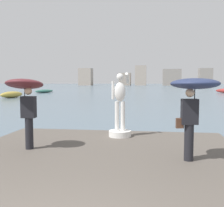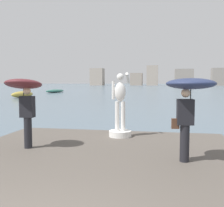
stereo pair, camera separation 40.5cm
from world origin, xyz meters
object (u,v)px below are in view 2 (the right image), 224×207
(boat_mid, at_px, (22,94))
(boat_leftward, at_px, (55,91))
(statue_white_figure, at_px, (120,114))
(onlooker_right, at_px, (189,93))
(onlooker_left, at_px, (25,93))

(boat_mid, distance_m, boat_leftward, 16.38)
(statue_white_figure, height_order, onlooker_right, statue_white_figure)
(onlooker_left, distance_m, onlooker_right, 4.47)
(statue_white_figure, height_order, onlooker_left, statue_white_figure)
(onlooker_right, distance_m, boat_leftward, 49.89)
(onlooker_right, bearing_deg, onlooker_left, 173.03)
(onlooker_right, relative_size, boat_mid, 0.45)
(statue_white_figure, xyz_separation_m, onlooker_right, (2.02, -2.59, 0.85))
(statue_white_figure, bearing_deg, boat_leftward, 114.84)
(statue_white_figure, xyz_separation_m, onlooker_left, (-2.42, -2.04, 0.81))
(statue_white_figure, distance_m, boat_mid, 31.58)
(onlooker_left, relative_size, onlooker_right, 1.02)
(boat_mid, bearing_deg, onlooker_right, -55.31)
(onlooker_left, bearing_deg, onlooker_right, -6.97)
(onlooker_left, height_order, boat_mid, onlooker_left)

